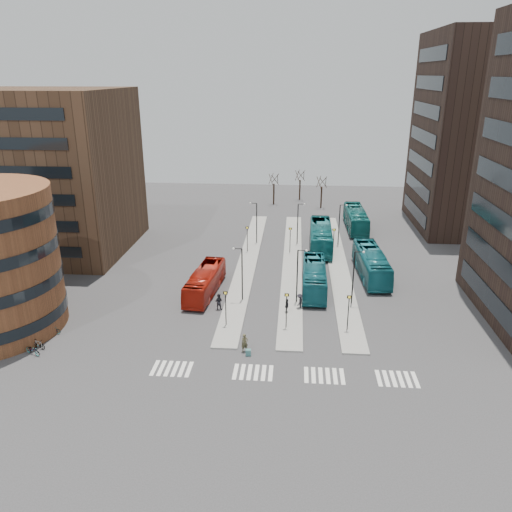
# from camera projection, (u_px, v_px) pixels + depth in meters

# --- Properties ---
(ground) EXTENTS (160.00, 160.00, 0.00)m
(ground) POSITION_uv_depth(u_px,v_px,m) (261.00, 402.00, 38.42)
(ground) COLOR #303033
(ground) RESTS_ON ground
(island_left) EXTENTS (2.50, 45.00, 0.15)m
(island_left) POSITION_uv_depth(u_px,v_px,m) (247.00, 262.00, 66.77)
(island_left) COLOR gray
(island_left) RESTS_ON ground
(island_mid) EXTENTS (2.50, 45.00, 0.15)m
(island_mid) POSITION_uv_depth(u_px,v_px,m) (292.00, 263.00, 66.32)
(island_mid) COLOR gray
(island_mid) RESTS_ON ground
(island_right) EXTENTS (2.50, 45.00, 0.15)m
(island_right) POSITION_uv_depth(u_px,v_px,m) (338.00, 264.00, 65.86)
(island_right) COLOR gray
(island_right) RESTS_ON ground
(suitcase) EXTENTS (0.49, 0.40, 0.58)m
(suitcase) POSITION_uv_depth(u_px,v_px,m) (248.00, 352.00, 44.69)
(suitcase) COLOR navy
(suitcase) RESTS_ON ground
(red_bus) EXTENTS (3.39, 10.70, 2.93)m
(red_bus) POSITION_uv_depth(u_px,v_px,m) (205.00, 282.00, 56.91)
(red_bus) COLOR #A71A0C
(red_bus) RESTS_ON ground
(teal_bus_a) EXTENTS (2.78, 11.25, 3.12)m
(teal_bus_a) POSITION_uv_depth(u_px,v_px,m) (314.00, 277.00, 58.03)
(teal_bus_a) COLOR #145C67
(teal_bus_a) RESTS_ON ground
(teal_bus_b) EXTENTS (3.21, 12.75, 3.54)m
(teal_bus_b) POSITION_uv_depth(u_px,v_px,m) (321.00, 237.00, 71.60)
(teal_bus_b) COLOR #15666A
(teal_bus_b) RESTS_ON ground
(teal_bus_c) EXTENTS (3.48, 12.23, 3.37)m
(teal_bus_c) POSITION_uv_depth(u_px,v_px,m) (371.00, 263.00, 61.75)
(teal_bus_c) COLOR #16636E
(teal_bus_c) RESTS_ON ground
(teal_bus_d) EXTENTS (3.02, 12.17, 3.38)m
(teal_bus_d) POSITION_uv_depth(u_px,v_px,m) (356.00, 219.00, 80.68)
(teal_bus_d) COLOR #13605F
(teal_bus_d) RESTS_ON ground
(traveller) EXTENTS (0.76, 0.64, 1.76)m
(traveller) POSITION_uv_depth(u_px,v_px,m) (245.00, 343.00, 45.11)
(traveller) COLOR #48432B
(traveller) RESTS_ON ground
(commuter_a) EXTENTS (0.95, 0.78, 1.79)m
(commuter_a) POSITION_uv_depth(u_px,v_px,m) (219.00, 302.00, 53.28)
(commuter_a) COLOR black
(commuter_a) RESTS_ON ground
(commuter_b) EXTENTS (0.40, 0.97, 1.65)m
(commuter_b) POSITION_uv_depth(u_px,v_px,m) (287.00, 306.00, 52.39)
(commuter_b) COLOR black
(commuter_b) RESTS_ON ground
(commuter_c) EXTENTS (0.93, 1.25, 1.72)m
(commuter_c) POSITION_uv_depth(u_px,v_px,m) (300.00, 301.00, 53.37)
(commuter_c) COLOR black
(commuter_c) RESTS_ON ground
(bicycle_near) EXTENTS (1.84, 1.28, 0.92)m
(bicycle_near) POSITION_uv_depth(u_px,v_px,m) (33.00, 350.00, 44.79)
(bicycle_near) COLOR gray
(bicycle_near) RESTS_ON ground
(bicycle_mid) EXTENTS (1.59, 0.88, 0.92)m
(bicycle_mid) POSITION_uv_depth(u_px,v_px,m) (38.00, 344.00, 45.73)
(bicycle_mid) COLOR gray
(bicycle_mid) RESTS_ON ground
(bicycle_far) EXTENTS (1.70, 0.88, 0.85)m
(bicycle_far) POSITION_uv_depth(u_px,v_px,m) (52.00, 331.00, 48.23)
(bicycle_far) COLOR gray
(bicycle_far) RESTS_ON ground
(crosswalk_stripes) EXTENTS (22.35, 2.40, 0.01)m
(crosswalk_stripes) POSITION_uv_depth(u_px,v_px,m) (285.00, 374.00, 42.03)
(crosswalk_stripes) COLOR silver
(crosswalk_stripes) RESTS_ON ground
(office_block) EXTENTS (25.00, 20.12, 22.00)m
(office_block) POSITION_uv_depth(u_px,v_px,m) (34.00, 172.00, 69.00)
(office_block) COLOR #493222
(office_block) RESTS_ON ground
(tower_far) EXTENTS (20.12, 20.00, 30.00)m
(tower_far) POSITION_uv_depth(u_px,v_px,m) (489.00, 134.00, 77.63)
(tower_far) COLOR black
(tower_far) RESTS_ON ground
(sign_poles) EXTENTS (12.45, 22.12, 3.65)m
(sign_poles) POSITION_uv_depth(u_px,v_px,m) (289.00, 266.00, 58.99)
(sign_poles) COLOR black
(sign_poles) RESTS_ON ground
(lamp_posts) EXTENTS (14.04, 20.24, 6.12)m
(lamp_posts) POSITION_uv_depth(u_px,v_px,m) (298.00, 243.00, 63.19)
(lamp_posts) COLOR black
(lamp_posts) RESTS_ON ground
(bare_trees) EXTENTS (10.97, 8.14, 5.90)m
(bare_trees) POSITION_uv_depth(u_px,v_px,m) (298.00, 190.00, 95.92)
(bare_trees) COLOR black
(bare_trees) RESTS_ON ground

